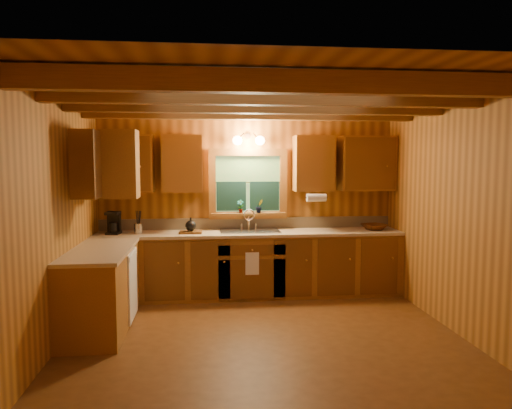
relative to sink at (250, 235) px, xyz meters
The scene contains 20 objects.
room 1.66m from the sink, 90.00° to the right, with size 4.20×4.20×4.20m.
ceiling_beams 2.29m from the sink, 90.00° to the right, with size 4.20×2.54×0.18m.
base_cabinets 0.73m from the sink, 147.14° to the right, with size 4.20×2.22×0.86m.
countertop 0.57m from the sink, 146.97° to the right, with size 4.20×2.24×0.04m.
backsplash 0.31m from the sink, 90.00° to the left, with size 4.20×0.02×0.16m, color tan.
dishwasher_panel 1.79m from the sink, 147.88° to the right, with size 0.02×0.60×0.80m, color white.
upper_cabinets 1.15m from the sink, 162.32° to the right, with size 4.19×1.77×0.78m.
window 0.72m from the sink, 90.00° to the left, with size 1.12×0.08×1.00m.
window_sill 0.34m from the sink, 90.00° to the left, with size 1.06×0.14×0.04m, color brown.
wall_sconce 1.32m from the sink, 90.00° to the left, with size 0.45×0.21×0.17m.
paper_towel_roll 1.06m from the sink, ahead, with size 0.11×0.11×0.27m, color white.
dish_towel 0.48m from the sink, 90.00° to the right, with size 0.18×0.01×0.30m, color white.
sink is the anchor object (origin of this frame).
coffee_maker 1.85m from the sink, behind, with size 0.17×0.22×0.30m.
utensil_crock 1.52m from the sink, behind, with size 0.11×0.11×0.31m.
cutting_board 0.81m from the sink, behind, with size 0.30×0.22×0.03m, color brown.
teakettle 0.83m from the sink, behind, with size 0.15×0.15×0.19m.
wicker_basket 1.78m from the sink, ahead, with size 0.34×0.34×0.08m, color #48230C.
potted_plant_left 0.44m from the sink, 119.77° to the left, with size 0.10×0.07×0.19m, color brown.
potted_plant_right 0.45m from the sink, 50.49° to the left, with size 0.11×0.08×0.19m, color brown.
Camera 1 is at (-0.62, -4.94, 1.88)m, focal length 33.58 mm.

